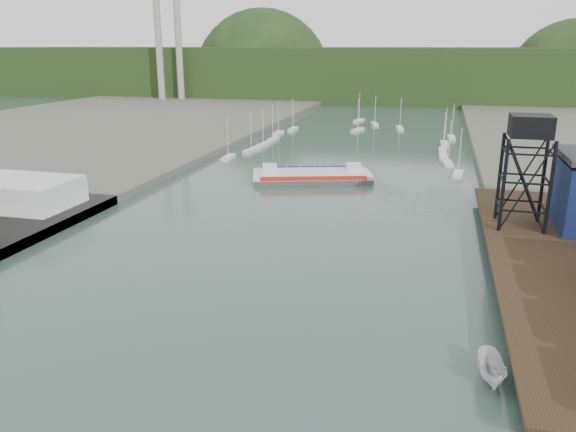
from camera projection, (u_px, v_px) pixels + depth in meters
The scene contains 8 objects.
east_pier at pixel (548, 260), 69.27m from camera, with size 14.00×70.00×2.45m.
white_shed at pixel (19, 192), 93.32m from camera, with size 18.00×12.00×4.50m, color silver.
lift_tower at pixel (530, 133), 77.75m from camera, with size 6.50×6.50×16.00m.
marina_sailboats at pixel (358, 141), 165.19m from camera, with size 57.71×92.65×0.90m.
smokestacks at pixel (168, 39), 269.60m from camera, with size 11.20×8.20×60.00m.
distant_hills at pixel (393, 77), 313.75m from camera, with size 500.00×120.00×80.00m.
chain_ferry at pixel (312, 176), 118.04m from camera, with size 26.39×16.81×3.54m.
motorboat at pixel (492, 370), 47.36m from camera, with size 2.12×5.63×2.18m, color silver.
Camera 1 is at (22.61, -25.76, 27.37)m, focal length 35.00 mm.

